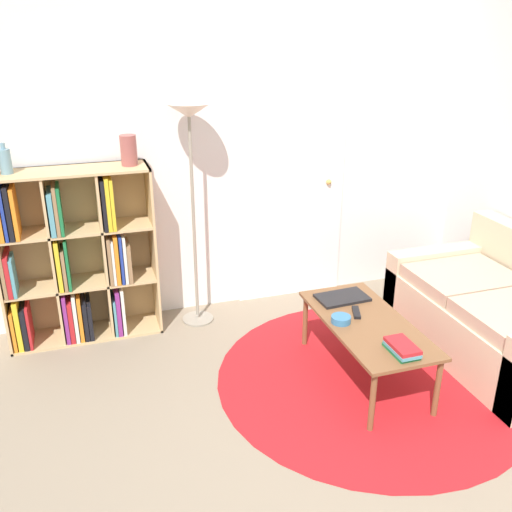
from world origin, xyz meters
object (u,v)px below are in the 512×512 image
Objects in this scene: couch at (503,316)px; bottle_middle at (5,161)px; bowl at (341,319)px; coffee_table at (367,327)px; bookshelf at (71,260)px; vase_on_shelf at (129,150)px; floor_lamp at (190,137)px; laptop at (342,298)px.

bottle_middle is (-3.20, 1.16, 1.09)m from couch.
couch is 11.86× the size of bowl.
bottle_middle is (-2.11, 1.16, 0.98)m from coffee_table.
bowl is at bearing 165.44° from coffee_table.
vase_on_shelf is at bearing -0.55° from bookshelf.
bowl is at bearing -30.00° from bottle_middle.
couch is at bearing -1.75° from bowl.
bottle_middle reaches higher than bookshelf.
bookshelf is 6.23× the size of bottle_middle.
floor_lamp is 1.55m from laptop.
bookshelf is 0.75× the size of floor_lamp.
floor_lamp is 8.03× the size of vase_on_shelf.
bookshelf is 0.90m from vase_on_shelf.
couch is at bearing -25.55° from vase_on_shelf.
laptop reaches higher than coffee_table.
bottle_middle is at bearing 179.24° from vase_on_shelf.
coffee_table is at bearing -28.91° from bottle_middle.
couch is 7.34× the size of bottle_middle.
coffee_table is at bearing -179.75° from couch.
vase_on_shelf reaches higher than bowl.
bottle_middle is at bearing 160.10° from couch.
bowl is 1.85m from vase_on_shelf.
coffee_table is 2.99× the size of laptop.
floor_lamp is at bearing 138.75° from laptop.
couch is 4.16× the size of laptop.
vase_on_shelf is at bearing 154.45° from couch.
bottle_middle is (-0.33, 0.01, 0.75)m from bookshelf.
bowl is (-1.26, 0.04, 0.17)m from couch.
floor_lamp is 1.12× the size of couch.
bowl is at bearing -117.34° from laptop.
laptop is (0.87, -0.76, -1.03)m from floor_lamp.
floor_lamp reaches higher than bottle_middle.
bookshelf reaches higher than couch.
bottle_middle reaches higher than coffee_table.
coffee_table is at bearing -14.56° from bowl.
bookshelf reaches higher than coffee_table.
vase_on_shelf is at bearing 173.92° from floor_lamp.
coffee_table is (-1.09, -0.00, 0.10)m from couch.
floor_lamp is (0.90, -0.05, 0.85)m from bookshelf.
bookshelf is 0.82m from bottle_middle.
bottle_middle is at bearing 150.00° from bowl.
couch reaches higher than bowl.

